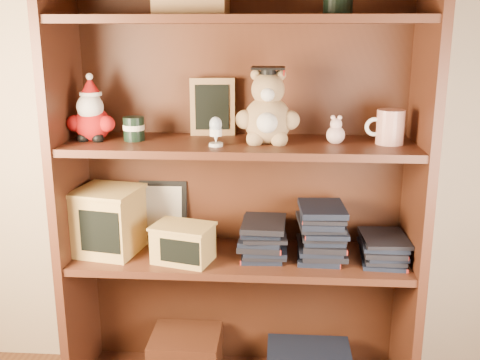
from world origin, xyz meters
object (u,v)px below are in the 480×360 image
(grad_teddy_bear, at_px, (268,114))
(teacher_mug, at_px, (389,127))
(treats_box, at_px, (109,220))
(bookcase, at_px, (240,188))

(grad_teddy_bear, height_order, teacher_mug, grad_teddy_bear)
(teacher_mug, xyz_separation_m, treats_box, (-0.94, -0.00, -0.34))
(bookcase, xyz_separation_m, teacher_mug, (0.48, -0.05, 0.23))
(bookcase, bearing_deg, teacher_mug, -5.98)
(bookcase, xyz_separation_m, grad_teddy_bear, (0.09, -0.06, 0.27))
(bookcase, bearing_deg, treats_box, -173.55)
(grad_teddy_bear, bearing_deg, bookcase, 147.80)
(bookcase, distance_m, grad_teddy_bear, 0.29)
(grad_teddy_bear, xyz_separation_m, treats_box, (-0.55, 0.01, -0.38))
(teacher_mug, bearing_deg, bookcase, 174.02)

